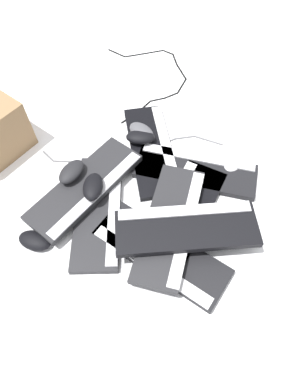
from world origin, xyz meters
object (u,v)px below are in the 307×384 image
Objects in this scene: keyboard_5 at (171,224)px; mouse_0 at (200,222)px; keyboard_0 at (152,149)px; mouse_1 at (93,187)px; mouse_3 at (35,241)px; keyboard_1 at (99,210)px; keyboard_7 at (86,187)px; keyboard_2 at (161,253)px; mouse_2 at (234,162)px; mouse_6 at (140,137)px; mouse_5 at (71,172)px; mouse_4 at (141,131)px; keyboard_3 at (182,215)px; keyboard_4 at (196,171)px; keyboard_6 at (187,228)px.

mouse_0 reaches higher than keyboard_5.
mouse_1 reaches higher than keyboard_0.
mouse_0 is at bearing -155.13° from mouse_3.
keyboard_7 is (0.09, 0.02, 0.03)m from keyboard_1.
keyboard_2 is (-0.22, -0.14, 0.00)m from keyboard_1.
mouse_6 reaches higher than mouse_2.
mouse_5 is (0.09, 0.05, 0.00)m from mouse_1.
keyboard_2 is 4.07× the size of mouse_4.
mouse_4 reaches higher than mouse_2.
keyboard_0 and keyboard_1 have the same top height.
mouse_1 is (0.05, -0.00, 0.07)m from keyboard_1.
mouse_4 reaches higher than keyboard_3.
mouse_4 is at bearing 1.23° from keyboard_3.
mouse_0 reaches higher than keyboard_4.
mouse_5 is at bearing 27.21° from keyboard_2.
keyboard_2 is at bearing 130.41° from keyboard_3.
keyboard_7 is 4.13× the size of mouse_1.
keyboard_1 is 4.23× the size of mouse_1.
mouse_3 is 1.00× the size of mouse_5.
keyboard_4 is 0.61m from mouse_3.
keyboard_1 is 0.26m from keyboard_2.
mouse_0 is 1.00× the size of mouse_6.
mouse_0 reaches higher than mouse_2.
keyboard_0 is 1.03× the size of keyboard_4.
keyboard_6 is (-0.07, 0.02, 0.06)m from keyboard_3.
mouse_6 is (0.09, -0.28, -0.03)m from mouse_5.
keyboard_0 is at bearing -70.34° from keyboard_7.
keyboard_6 is 1.02× the size of keyboard_7.
keyboard_6 is (-0.23, 0.14, 0.06)m from keyboard_4.
keyboard_5 is 4.05× the size of mouse_1.
keyboard_1 is 0.08m from mouse_1.
keyboard_3 is at bearing 178.40° from keyboard_0.
keyboard_4 is 0.24m from mouse_0.
mouse_1 is 0.25m from mouse_3.
mouse_0 is at bearing 97.08° from mouse_5.
keyboard_6 is at bearing -158.53° from mouse_3.
mouse_1 reaches higher than keyboard_6.
keyboard_6 reaches higher than keyboard_3.
mouse_2 is at bearing -13.74° from mouse_6.
mouse_4 is at bearing 30.24° from keyboard_4.
mouse_6 is (0.18, -0.23, -0.03)m from mouse_1.
mouse_3 is (0.18, 0.36, 0.01)m from keyboard_2.
mouse_2 is at bearing -97.52° from keyboard_7.
mouse_2 is at bearing -63.02° from keyboard_5.
keyboard_4 is 4.06× the size of mouse_1.
mouse_1 is at bearing 81.72° from mouse_5.
keyboard_6 is at bearing -138.27° from keyboard_7.
keyboard_5 is at bearing 169.18° from keyboard_0.
mouse_2 is (0.20, -0.24, -0.03)m from mouse_0.
mouse_1 reaches higher than keyboard_7.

